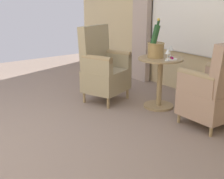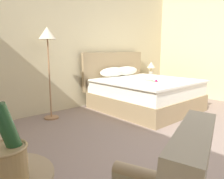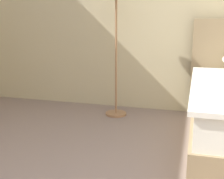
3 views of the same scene
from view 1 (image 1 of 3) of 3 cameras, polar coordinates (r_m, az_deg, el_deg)
side_table_round at (r=4.09m, az=8.71°, el=1.79°), size 0.58×0.58×0.66m
champagne_bucket at (r=4.03m, az=7.98°, el=7.68°), size 0.22×0.22×0.49m
wine_glass_near_bucket at (r=3.86m, az=10.18°, el=6.84°), size 0.07×0.07×0.16m
wine_glass_near_edge at (r=4.12m, az=10.70°, el=7.43°), size 0.08×0.08×0.15m
snack_plate at (r=3.94m, az=10.82°, el=5.52°), size 0.14×0.14×0.04m
armchair_by_window at (r=3.63m, az=18.36°, el=-0.29°), size 0.59×0.57×0.97m
armchair_facing_bed at (r=4.31m, az=-1.61°, el=3.88°), size 0.70×0.67×1.04m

